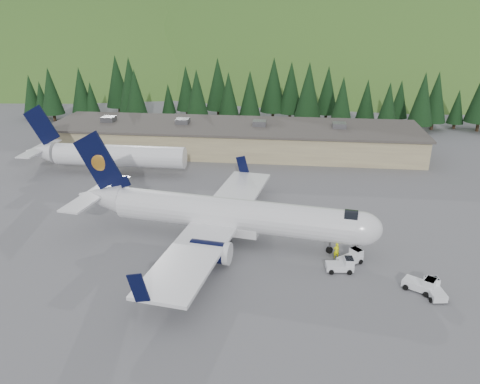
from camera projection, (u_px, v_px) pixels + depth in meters
The scene contains 11 objects.
ground at pixel (234, 241), 56.24m from camera, with size 600.00×600.00×0.00m, color #5A5A5F.
airliner at pixel (225, 215), 55.28m from camera, with size 37.60×35.42×12.48m.
second_airliner at pixel (103, 154), 78.04m from camera, with size 27.50×11.00×10.05m.
baggage_tug_a at pixel (342, 265), 49.64m from camera, with size 2.98×1.97×1.52m.
baggage_tug_b at pixel (422, 285), 46.10m from camera, with size 3.34×2.89×1.60m.
baggage_tug_c at pixel (434, 289), 45.44m from camera, with size 2.04×2.98×1.49m.
terminal_building at pixel (234, 138), 90.92m from camera, with size 71.00×17.00×6.10m.
baggage_tug_d at pixel (352, 257), 51.20m from camera, with size 3.05×2.89×1.50m.
ramp_worker at pixel (336, 251), 52.04m from camera, with size 0.69×0.45×1.88m, color #F5FF08.
tree_line at pixel (249, 91), 110.98m from camera, with size 112.60×17.30×14.34m.
hills at pixel (371, 208), 272.44m from camera, with size 614.00×330.00×300.00m.
Camera 1 is at (6.54, -49.71, 26.16)m, focal length 35.00 mm.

